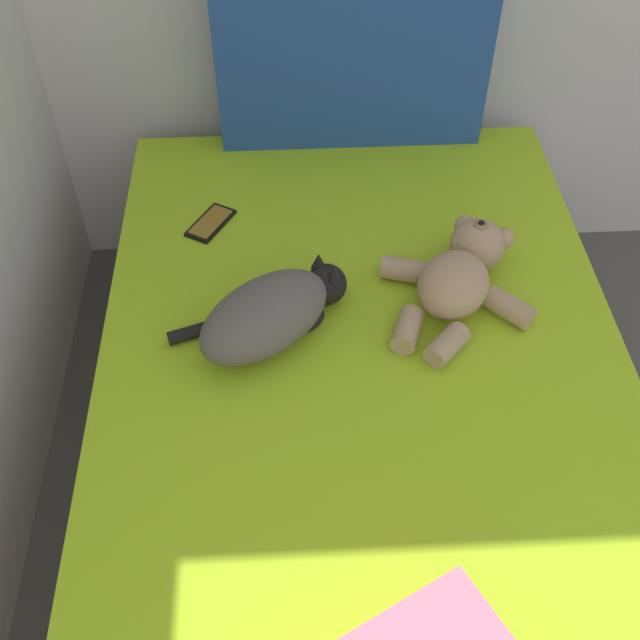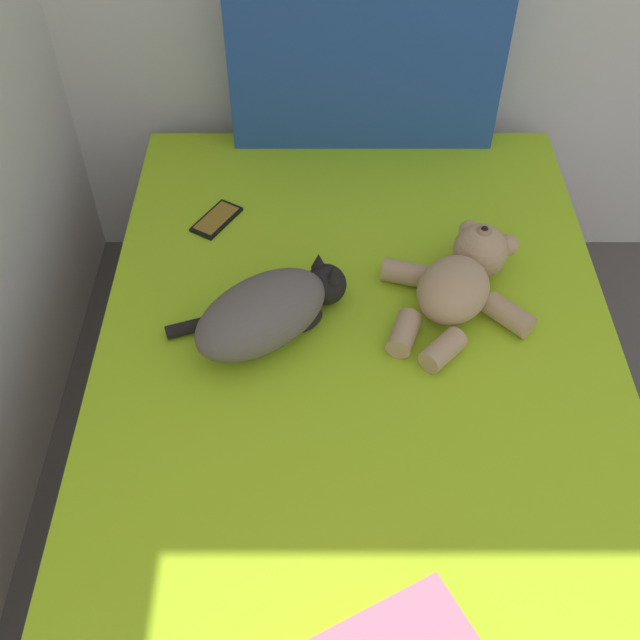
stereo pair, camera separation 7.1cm
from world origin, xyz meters
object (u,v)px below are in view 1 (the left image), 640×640
object	(u,v)px
bed	(363,455)
patterned_cushion	(353,58)
teddy_bear	(460,275)
cell_phone	(211,223)
cat	(271,313)

from	to	relation	value
bed	patterned_cushion	bearing A→B (deg)	87.76
teddy_bear	cell_phone	xyz separation A→B (m)	(-0.62, 0.29, -0.06)
cat	cell_phone	xyz separation A→B (m)	(-0.16, 0.40, -0.07)
bed	cell_phone	distance (m)	0.74
teddy_bear	cell_phone	size ratio (longest dim) A/B	2.69
teddy_bear	patterned_cushion	bearing A→B (deg)	107.21
cat	teddy_bear	xyz separation A→B (m)	(0.45, 0.11, -0.01)
patterned_cushion	cell_phone	distance (m)	0.61
bed	patterned_cushion	world-z (taller)	patterned_cushion
bed	patterned_cushion	size ratio (longest dim) A/B	2.68
cat	teddy_bear	world-z (taller)	cat
patterned_cushion	cat	size ratio (longest dim) A/B	1.79
bed	cell_phone	xyz separation A→B (m)	(-0.37, 0.57, 0.28)
teddy_bear	cell_phone	distance (m)	0.68
cat	teddy_bear	size ratio (longest dim) A/B	0.97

